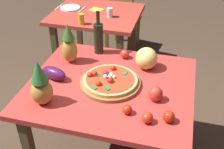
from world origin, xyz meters
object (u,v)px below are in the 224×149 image
object	(u,v)px
dining_chair	(121,17)
wine_bottle	(99,38)
bell_pepper	(156,94)
drinking_glass_water	(110,13)
display_table	(111,94)
background_table	(97,23)
pineapple_right	(41,85)
eggplant	(54,73)
melon	(146,58)
tomato_at_corner	(127,109)
napkin_folded	(97,10)
knife_utensil	(82,9)
fork_utensil	(59,7)
pizza_board	(110,83)
dinner_plate	(70,8)
drinking_glass_juice	(81,19)
pineapple_left	(69,45)
tomato_beside_pepper	(147,118)
pizza	(109,79)
tomato_by_bottle	(169,117)
tomato_near_board	(125,54)

from	to	relation	value
dining_chair	wine_bottle	world-z (taller)	wine_bottle
bell_pepper	drinking_glass_water	xyz separation A→B (m)	(-0.64, 1.24, 0.00)
display_table	background_table	xyz separation A→B (m)	(-0.50, 1.23, -0.03)
pineapple_right	drinking_glass_water	size ratio (longest dim) A/B	3.10
eggplant	drinking_glass_water	xyz separation A→B (m)	(0.08, 1.19, 0.00)
melon	tomato_at_corner	distance (m)	0.54
drinking_glass_water	napkin_folded	xyz separation A→B (m)	(-0.19, 0.15, -0.05)
display_table	background_table	distance (m)	1.33
knife_utensil	fork_utensil	bearing A→B (deg)	-175.02
eggplant	tomato_at_corner	xyz separation A→B (m)	(0.58, -0.23, -0.01)
pizza_board	dinner_plate	xyz separation A→B (m)	(-0.81, 1.28, -0.00)
drinking_glass_juice	napkin_folded	size ratio (longest dim) A/B	0.76
pineapple_left	dining_chair	bearing A→B (deg)	89.62
bell_pepper	tomato_beside_pepper	xyz separation A→B (m)	(-0.02, -0.22, -0.01)
pizza	melon	distance (m)	0.35
pineapple_right	napkin_folded	distance (m)	1.62
drinking_glass_water	background_table	bearing A→B (deg)	154.24
background_table	drinking_glass_juice	world-z (taller)	drinking_glass_juice
pineapple_left	tomato_at_corner	bearing A→B (deg)	-40.59
tomato_beside_pepper	pizza	bearing A→B (deg)	135.58
pizza	wine_bottle	world-z (taller)	wine_bottle
background_table	dinner_plate	bearing A→B (deg)	174.00
dinner_plate	bell_pepper	bearing A→B (deg)	-50.22
pineapple_right	dinner_plate	size ratio (longest dim) A/B	1.37
pizza_board	fork_utensil	xyz separation A→B (m)	(-0.95, 1.28, -0.01)
pineapple_left	bell_pepper	xyz separation A→B (m)	(0.70, -0.30, -0.10)
napkin_folded	melon	bearing A→B (deg)	-55.23
pizza_board	pizza	bearing A→B (deg)	172.94
melon	knife_utensil	distance (m)	1.33
dining_chair	tomato_at_corner	world-z (taller)	dining_chair
dining_chair	wine_bottle	xyz separation A→B (m)	(0.16, -1.46, 0.43)
dinner_plate	pineapple_left	bearing A→B (deg)	-67.86
pizza_board	napkin_folded	size ratio (longest dim) A/B	2.98
pineapple_right	tomato_by_bottle	distance (m)	0.79
tomato_at_corner	bell_pepper	bearing A→B (deg)	50.33
tomato_near_board	drinking_glass_water	distance (m)	0.85
dining_chair	wine_bottle	bearing A→B (deg)	105.93
napkin_folded	background_table	bearing A→B (deg)	-76.25
pineapple_right	tomato_by_bottle	world-z (taller)	pineapple_right
knife_utensil	display_table	bearing A→B (deg)	-57.05
melon	tomato_at_corner	bearing A→B (deg)	-92.68
melon	fork_utensil	xyz separation A→B (m)	(-1.15, 1.00, -0.08)
display_table	tomato_by_bottle	size ratio (longest dim) A/B	15.82
tomato_near_board	tomato_at_corner	bearing A→B (deg)	-75.80
dining_chair	pineapple_left	size ratio (longest dim) A/B	2.68
eggplant	tomato_at_corner	bearing A→B (deg)	-21.45
wine_bottle	fork_utensil	world-z (taller)	wine_bottle
drinking_glass_juice	dinner_plate	world-z (taller)	drinking_glass_juice
drinking_glass_water	bell_pepper	bearing A→B (deg)	-62.60
wine_bottle	melon	xyz separation A→B (m)	(0.41, -0.14, -0.05)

